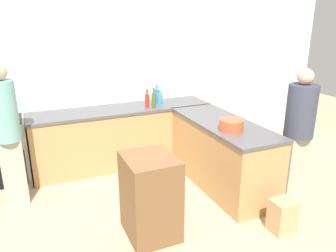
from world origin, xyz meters
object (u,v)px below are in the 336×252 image
range_oven (5,152)px  person_by_range (7,130)px  olive_oil_bottle (154,100)px  island_table (150,196)px  paper_bag (282,216)px  hot_sauce_bottle (147,100)px  mixing_bowl (231,125)px  person_at_peninsula (299,129)px  dish_soap_bottle (160,98)px  water_bottle_blue (157,95)px

range_oven → person_by_range: (0.12, -0.63, 0.51)m
range_oven → olive_oil_bottle: 2.22m
island_table → paper_bag: 1.45m
island_table → hot_sauce_bottle: (0.62, 1.74, 0.58)m
mixing_bowl → hot_sauce_bottle: hot_sauce_bottle is taller
hot_sauce_bottle → person_at_peninsula: bearing=-49.6°
dish_soap_bottle → person_by_range: person_by_range is taller
island_table → olive_oil_bottle: bearing=67.2°
range_oven → paper_bag: (2.75, -2.41, -0.28)m
paper_bag → person_at_peninsula: bearing=40.5°
mixing_bowl → water_bottle_blue: size_ratio=1.01×
olive_oil_bottle → person_at_peninsula: bearing=-50.7°
range_oven → hot_sauce_bottle: bearing=-3.6°
range_oven → island_table: range_oven is taller
olive_oil_bottle → person_at_peninsula: person_at_peninsula is taller
range_oven → person_at_peninsula: person_at_peninsula is taller
water_bottle_blue → person_by_range: 2.31m
dish_soap_bottle → paper_bag: 2.56m
olive_oil_bottle → paper_bag: (0.61, -2.23, -0.85)m
island_table → water_bottle_blue: water_bottle_blue is taller
mixing_bowl → olive_oil_bottle: bearing=108.2°
mixing_bowl → person_at_peninsula: size_ratio=0.17×
person_by_range → mixing_bowl: bearing=-20.8°
olive_oil_bottle → person_by_range: bearing=-167.4°
dish_soap_bottle → person_by_range: bearing=-164.4°
water_bottle_blue → range_oven: bearing=-177.1°
water_bottle_blue → olive_oil_bottle: (-0.16, -0.29, 0.01)m
mixing_bowl → person_at_peninsula: bearing=-14.3°
dish_soap_bottle → water_bottle_blue: bearing=89.4°
island_table → water_bottle_blue: 2.25m
hot_sauce_bottle → person_by_range: person_by_range is taller
water_bottle_blue → paper_bag: size_ratio=0.76×
olive_oil_bottle → paper_bag: 2.47m
mixing_bowl → olive_oil_bottle: (-0.46, 1.40, 0.05)m
person_at_peninsula → hot_sauce_bottle: bearing=130.4°
water_bottle_blue → person_at_peninsula: 2.24m
range_oven → person_by_range: size_ratio=0.53×
mixing_bowl → paper_bag: 1.17m
mixing_bowl → hot_sauce_bottle: (-0.55, 1.44, 0.04)m
range_oven → person_by_range: bearing=-79.2°
island_table → dish_soap_bottle: bearing=64.7°
range_oven → dish_soap_bottle: size_ratio=4.11×
water_bottle_blue → paper_bag: (0.44, -2.53, -0.84)m
range_oven → dish_soap_bottle: bearing=-0.5°
range_oven → hot_sauce_bottle: size_ratio=3.34×
island_table → water_bottle_blue: (0.88, 1.99, 0.58)m
range_oven → person_by_range: 0.82m
hot_sauce_bottle → person_by_range: bearing=-165.5°
dish_soap_bottle → person_at_peninsula: size_ratio=0.14×
dish_soap_bottle → olive_oil_bottle: 0.23m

